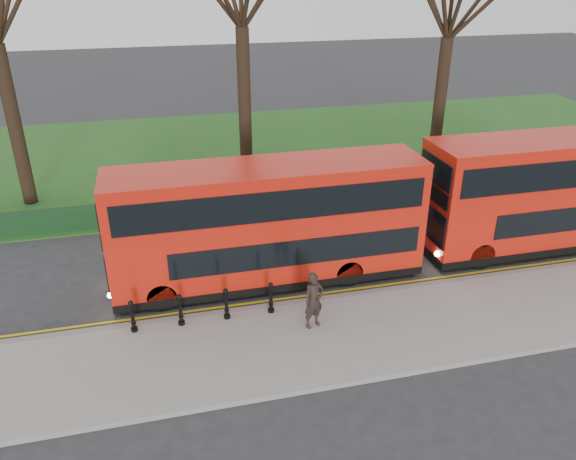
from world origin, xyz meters
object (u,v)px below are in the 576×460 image
object	(u,v)px
bollard_row	(226,304)
bus_lead	(268,225)
bus_rear	(563,192)
pedestrian	(314,300)

from	to	relation	value
bollard_row	bus_lead	size ratio (longest dim) A/B	0.54
bus_rear	pedestrian	size ratio (longest dim) A/B	6.05
bollard_row	pedestrian	distance (m)	2.69
bus_rear	pedestrian	bearing A→B (deg)	-163.06
bus_lead	bus_rear	xyz separation A→B (m)	(11.37, 0.03, 0.08)
bollard_row	bus_rear	bearing A→B (deg)	9.69
bollard_row	bus_lead	bearing A→B (deg)	51.12
bus_rear	pedestrian	distance (m)	11.25
bollard_row	bus_lead	xyz separation A→B (m)	(1.79, 2.22, 1.44)
bus_lead	bus_rear	bearing A→B (deg)	0.14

